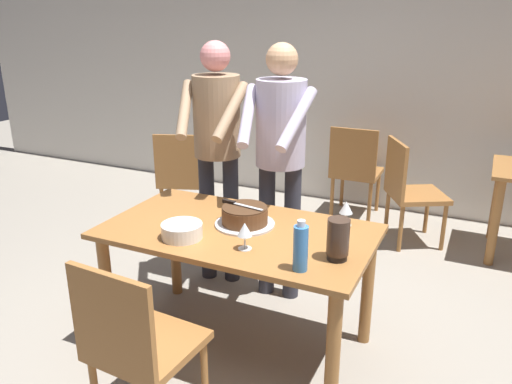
{
  "coord_description": "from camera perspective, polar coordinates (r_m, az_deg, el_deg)",
  "views": [
    {
      "loc": [
        1.19,
        -2.31,
        1.88
      ],
      "look_at": [
        0.01,
        0.22,
        0.9
      ],
      "focal_mm": 35.76,
      "sensor_mm": 36.0,
      "label": 1
    }
  ],
  "objects": [
    {
      "name": "ground_plane",
      "position": [
        3.21,
        -1.87,
        -16.52
      ],
      "size": [
        14.0,
        14.0,
        0.0
      ],
      "primitive_type": "plane",
      "color": "gray"
    },
    {
      "name": "back_wall",
      "position": [
        5.21,
        12.01,
        13.09
      ],
      "size": [
        10.0,
        0.12,
        2.7
      ],
      "primitive_type": "cube",
      "color": "silver",
      "rests_on": "ground_plane"
    },
    {
      "name": "main_dining_table",
      "position": [
        2.89,
        -2.0,
        -6.29
      ],
      "size": [
        1.49,
        0.84,
        0.75
      ],
      "color": "#9E6633",
      "rests_on": "ground_plane"
    },
    {
      "name": "cake_on_platter",
      "position": [
        2.87,
        -1.27,
        -2.76
      ],
      "size": [
        0.34,
        0.34,
        0.11
      ],
      "color": "silver",
      "rests_on": "main_dining_table"
    },
    {
      "name": "cake_knife",
      "position": [
        2.89,
        -2.43,
        -1.26
      ],
      "size": [
        0.27,
        0.07,
        0.02
      ],
      "color": "silver",
      "rests_on": "cake_on_platter"
    },
    {
      "name": "plate_stack",
      "position": [
        2.75,
        -8.28,
        -4.3
      ],
      "size": [
        0.22,
        0.22,
        0.08
      ],
      "color": "white",
      "rests_on": "main_dining_table"
    },
    {
      "name": "wine_glass_near",
      "position": [
        2.89,
        10.05,
        -1.8
      ],
      "size": [
        0.08,
        0.08,
        0.14
      ],
      "color": "silver",
      "rests_on": "main_dining_table"
    },
    {
      "name": "wine_glass_far",
      "position": [
        2.57,
        -1.27,
        -4.31
      ],
      "size": [
        0.08,
        0.08,
        0.14
      ],
      "color": "silver",
      "rests_on": "main_dining_table"
    },
    {
      "name": "water_bottle",
      "position": [
        2.37,
        5.01,
        -6.2
      ],
      "size": [
        0.07,
        0.07,
        0.25
      ],
      "color": "#387AC6",
      "rests_on": "main_dining_table"
    },
    {
      "name": "hurricane_lamp",
      "position": [
        2.49,
        9.16,
        -5.22
      ],
      "size": [
        0.11,
        0.11,
        0.21
      ],
      "color": "black",
      "rests_on": "main_dining_table"
    },
    {
      "name": "person_cutting_cake",
      "position": [
        3.29,
        2.72,
        5.11
      ],
      "size": [
        0.47,
        0.56,
        1.72
      ],
      "color": "#2D2D38",
      "rests_on": "ground_plane"
    },
    {
      "name": "person_standing_beside",
      "position": [
        3.52,
        -4.4,
        6.03
      ],
      "size": [
        0.46,
        0.57,
        1.72
      ],
      "color": "#2D2D38",
      "rests_on": "ground_plane"
    },
    {
      "name": "chair_near_side",
      "position": [
        2.44,
        -13.28,
        -16.08
      ],
      "size": [
        0.47,
        0.47,
        0.9
      ],
      "color": "#9E6633",
      "rests_on": "ground_plane"
    },
    {
      "name": "background_chair_0",
      "position": [
        4.47,
        16.73,
        0.4
      ],
      "size": [
        0.6,
        0.6,
        0.9
      ],
      "color": "#9E6633",
      "rests_on": "ground_plane"
    },
    {
      "name": "background_chair_1",
      "position": [
        4.66,
        -8.13,
        1.8
      ],
      "size": [
        0.57,
        0.57,
        0.9
      ],
      "color": "#9E6633",
      "rests_on": "ground_plane"
    },
    {
      "name": "background_chair_2",
      "position": [
        4.93,
        11.03,
        2.61
      ],
      "size": [
        0.44,
        0.44,
        0.9
      ],
      "color": "#9E6633",
      "rests_on": "ground_plane"
    }
  ]
}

